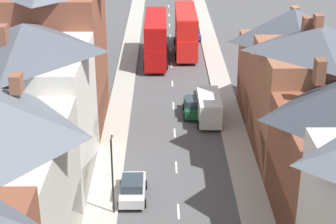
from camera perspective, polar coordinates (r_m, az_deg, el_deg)
pavement_left at (r=55.70m, az=-4.74°, el=1.48°), size 2.20×104.00×0.14m
pavement_right at (r=55.88m, az=5.75°, el=1.52°), size 2.20×104.00×0.14m
centre_line_dashes at (r=53.73m, az=0.55°, el=0.64°), size 0.14×97.80×0.01m
double_decker_bus_lead at (r=68.81m, az=1.81°, el=8.30°), size 2.74×10.80×5.30m
double_decker_bus_mid_street at (r=65.59m, az=-1.25°, el=7.53°), size 2.74×10.80×5.30m
car_near_blue at (r=38.85m, az=-3.61°, el=-7.73°), size 1.90×3.90×1.57m
car_mid_black at (r=75.17m, az=2.61°, el=8.03°), size 1.90×3.99×1.60m
car_mid_white at (r=51.47m, az=2.60°, el=0.58°), size 1.90×3.84×1.71m
delivery_van at (r=50.17m, az=4.17°, el=0.50°), size 2.20×5.20×2.41m
street_lamp at (r=36.17m, az=-5.67°, el=-5.87°), size 0.20×1.12×5.50m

